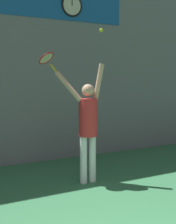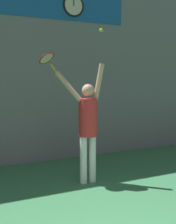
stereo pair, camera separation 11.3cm
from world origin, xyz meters
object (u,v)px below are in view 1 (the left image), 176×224
at_px(tennis_player, 88,122).
at_px(tennis_ball, 101,30).
at_px(scoreboard_clock, 72,5).
at_px(tennis_racket, 47,59).

relative_size(tennis_player, tennis_ball, 32.37).
xyz_separation_m(scoreboard_clock, tennis_ball, (-0.35, -1.92, -0.85)).
relative_size(scoreboard_clock, tennis_player, 0.24).
distance_m(tennis_racket, tennis_ball, 1.10).
distance_m(scoreboard_clock, tennis_ball, 2.13).
bearing_deg(tennis_ball, tennis_player, 148.29).
relative_size(tennis_player, tennis_racket, 5.43).
xyz_separation_m(scoreboard_clock, tennis_player, (-0.55, -1.79, -2.48)).
height_order(scoreboard_clock, tennis_ball, scoreboard_clock).
distance_m(tennis_player, tennis_ball, 1.65).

